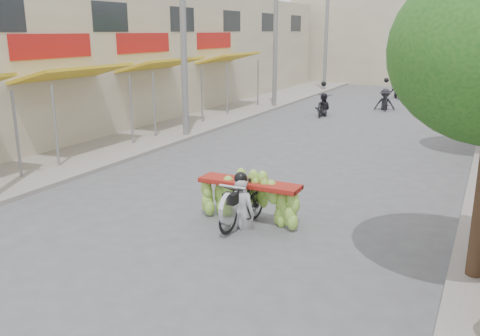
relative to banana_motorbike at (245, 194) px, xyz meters
name	(u,v)px	position (x,y,z in m)	size (l,w,h in m)	color
ground	(59,319)	(-0.80, -4.61, -0.70)	(120.00, 120.00, 0.00)	#56565B
sidewalk_left	(192,121)	(-7.80, 10.39, -0.64)	(4.00, 60.00, 0.12)	gray
shophouse_row_left	(89,55)	(-12.79, 9.37, 2.30)	(9.77, 40.00, 6.00)	#BCB194
far_building	(424,39)	(-0.80, 33.39, 2.80)	(20.00, 6.00, 7.00)	#BCB194
utility_pole_mid	(183,33)	(-6.20, 7.39, 3.33)	(0.60, 0.24, 8.00)	slate
utility_pole_far	(276,32)	(-6.20, 16.39, 3.33)	(0.60, 0.24, 8.00)	slate
utility_pole_back	(326,32)	(-6.20, 25.39, 3.33)	(0.60, 0.24, 8.00)	slate
banana_motorbike	(245,194)	(0.00, 0.00, 0.00)	(2.29, 1.88, 2.08)	black
bg_motorbike_a	(323,101)	(-2.98, 14.89, 0.03)	(0.84, 1.84, 1.95)	black
bg_motorbike_b	(385,95)	(-0.60, 18.20, 0.13)	(1.17, 1.98, 1.95)	black
bg_motorbike_c	(398,86)	(-0.83, 23.50, 0.08)	(1.23, 1.92, 1.95)	black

